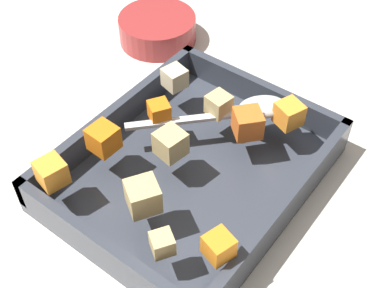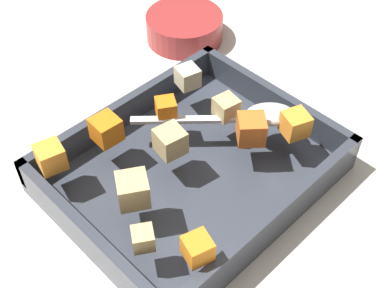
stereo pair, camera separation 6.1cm
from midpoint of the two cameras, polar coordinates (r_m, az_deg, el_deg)
ground_plane at (r=0.65m, az=2.05°, el=-5.30°), size 4.00×4.00×0.00m
baking_dish at (r=0.65m, az=2.70°, el=-3.10°), size 0.32×0.26×0.05m
carrot_chunk_center at (r=0.63m, az=9.27°, el=1.48°), size 0.05×0.05×0.03m
carrot_chunk_front_center at (r=0.65m, az=13.91°, el=1.99°), size 0.04×0.04×0.03m
carrot_chunk_near_left at (r=0.62m, az=-6.63°, el=1.45°), size 0.03×0.03×0.03m
carrot_chunk_mid_right at (r=0.61m, az=-12.45°, el=-1.54°), size 0.04×0.04×0.03m
carrot_chunk_near_spoon at (r=0.65m, az=-0.19°, el=3.79°), size 0.03×0.03×0.02m
carrot_chunk_heap_side at (r=0.52m, az=4.05°, el=-11.53°), size 0.03×0.03×0.03m
potato_chunk_far_right at (r=0.70m, az=2.06°, el=7.24°), size 0.03×0.03×0.03m
potato_chunk_far_left at (r=0.61m, az=0.63°, el=0.26°), size 0.04×0.04×0.03m
potato_chunk_rim_edge at (r=0.53m, az=-2.05°, el=-10.49°), size 0.03×0.03×0.02m
potato_chunk_corner_sw at (r=0.66m, az=6.43°, el=3.86°), size 0.03×0.03×0.03m
potato_chunk_heap_top at (r=0.56m, az=-3.61°, el=-5.02°), size 0.05×0.05×0.03m
serving_spoon at (r=0.66m, az=10.02°, el=3.01°), size 0.17×0.16×0.02m
small_prep_bowl at (r=0.87m, az=1.22°, el=12.57°), size 0.13×0.13×0.04m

